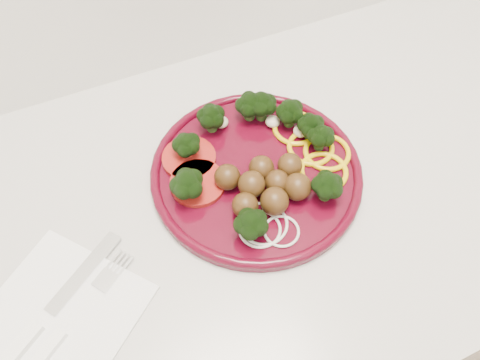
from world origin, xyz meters
name	(u,v)px	position (x,y,z in m)	size (l,w,h in m)	color
counter	(142,352)	(0.00, 1.70, 0.45)	(2.40, 0.60, 0.90)	beige
plate	(259,165)	(0.27, 1.73, 0.92)	(0.30, 0.30, 0.06)	#3E0412
napkin	(59,317)	(-0.04, 1.64, 0.90)	(0.17, 0.17, 0.00)	white
knife	(35,329)	(-0.07, 1.63, 0.91)	(0.20, 0.15, 0.01)	silver
fork	(52,345)	(-0.05, 1.60, 0.91)	(0.18, 0.13, 0.01)	white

